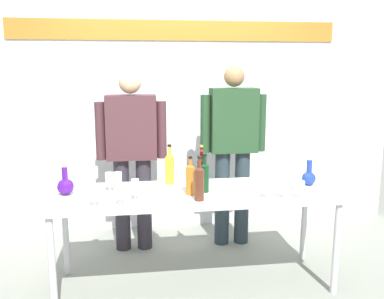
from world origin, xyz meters
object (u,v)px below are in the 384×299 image
Objects in this scene: wine_bottle_2 at (205,176)px; wine_glass_left_3 at (94,191)px; wine_glass_right_3 at (286,184)px; wine_glass_left_2 at (120,191)px; wine_bottle_0 at (201,168)px; wine_glass_left_4 at (118,177)px; wine_glass_left_5 at (94,173)px; wine_glass_left_1 at (110,178)px; wine_glass_right_1 at (301,186)px; presenter_left at (132,149)px; wine_glass_right_2 at (267,187)px; decanter_blue_left at (65,186)px; presenter_right at (233,144)px; wine_bottle_1 at (170,167)px; display_table at (195,199)px; wine_bottle_5 at (201,171)px; wine_bottle_4 at (190,178)px; wine_glass_left_0 at (135,186)px; decanter_blue_right at (309,177)px; wine_bottle_3 at (200,182)px; wine_glass_right_0 at (296,177)px.

wine_bottle_2 is 1.84× the size of wine_glass_left_3.
wine_glass_left_3 is 1.01× the size of wine_glass_right_3.
wine_glass_left_2 is 0.17m from wine_glass_left_3.
wine_bottle_0 reaches higher than wine_glass_left_4.
wine_bottle_0 is at bearing -0.99° from wine_glass_left_5.
wine_glass_right_1 is (1.38, -0.38, -0.01)m from wine_glass_left_1.
wine_glass_left_4 is 1.40m from wine_glass_right_1.
wine_glass_left_5 is at bearing 112.98° from wine_glass_left_2.
wine_glass_left_4 is at bearing -100.92° from presenter_left.
wine_glass_left_1 is at bearing 163.02° from wine_glass_right_2.
decanter_blue_left is at bearing 142.45° from wine_glass_left_2.
presenter_right is at bearing 53.28° from wine_bottle_0.
presenter_left is 0.58m from wine_bottle_1.
display_table is at bearing -15.50° from wine_glass_left_4.
wine_bottle_5 is 0.58m from wine_glass_right_2.
wine_bottle_4 is 2.21× the size of wine_glass_left_4.
presenter_left is at bearing 139.47° from wine_glass_right_1.
wine_glass_left_4 is at bearing 164.23° from wine_bottle_2.
wine_glass_left_2 is (-0.11, -0.08, -0.01)m from wine_glass_left_0.
decanter_blue_right is at bearing -1.29° from wine_glass_left_1.
wine_glass_left_0 is at bearing -158.00° from display_table.
presenter_right is 12.96× the size of wine_glass_left_4.
wine_bottle_1 is at bearing 1.21° from wine_glass_left_5.
wine_bottle_5 is at bearing 79.08° from wine_bottle_3.
decanter_blue_right reaches higher than wine_glass_right_3.
decanter_blue_right is at bearing -55.96° from presenter_right.
decanter_blue_left is at bearing 168.64° from wine_glass_right_1.
wine_glass_right_1 is 0.83× the size of wine_glass_right_3.
wine_glass_left_5 is at bearing 130.02° from wine_glass_left_1.
display_table is 0.36m from wine_bottle_1.
wine_bottle_5 reaches higher than wine_glass_right_0.
wine_bottle_3 is (0.48, -0.97, -0.07)m from presenter_left.
wine_bottle_1 reaches higher than wine_bottle_2.
decanter_blue_left is 0.72× the size of wine_bottle_4.
wine_bottle_1 is 0.96m from wine_glass_right_3.
wine_glass_right_2 is (1.47, -0.31, 0.02)m from decanter_blue_left.
wine_bottle_4 reaches higher than decanter_blue_right.
presenter_left is at bearing 122.72° from display_table.
presenter_right is at bearing 21.97° from wine_glass_left_5.
wine_bottle_1 is at bearing 19.04° from wine_glass_left_1.
wine_glass_left_0 is at bearing -69.12° from wine_glass_left_4.
wine_bottle_2 is 0.71m from wine_glass_right_1.
wine_glass_left_1 is 1.12× the size of wine_glass_right_2.
wine_bottle_0 is (0.09, 0.22, 0.19)m from display_table.
wine_bottle_0 is 2.39× the size of wine_glass_right_1.
decanter_blue_right is 1.59m from presenter_left.
presenter_right is at bearing 30.29° from wine_glass_left_1.
wine_glass_left_3 is at bearing -54.24° from decanter_blue_left.
wine_bottle_0 is at bearing -126.72° from presenter_right.
wine_bottle_3 is at bearing -100.92° from wine_bottle_5.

